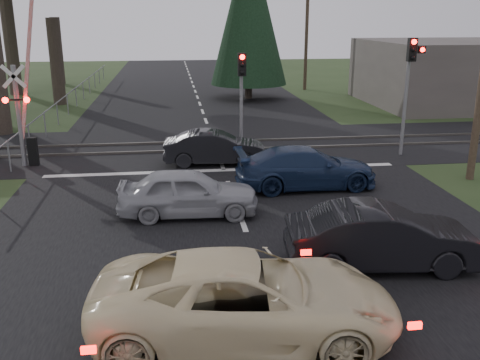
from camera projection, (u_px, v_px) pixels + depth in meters
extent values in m
plane|color=#283B1B|center=(260.00, 270.00, 12.11)|extent=(120.00, 120.00, 0.00)
cube|color=black|center=(219.00, 158.00, 21.59)|extent=(14.00, 100.00, 0.01)
cube|color=black|center=(215.00, 146.00, 23.48)|extent=(120.00, 8.00, 0.01)
cube|color=silver|center=(224.00, 170.00, 19.88)|extent=(13.00, 0.35, 0.00)
cube|color=#59544C|center=(217.00, 150.00, 22.71)|extent=(120.00, 0.12, 0.10)
cube|color=#59544C|center=(214.00, 141.00, 24.23)|extent=(120.00, 0.12, 0.10)
cylinder|color=slate|center=(19.00, 117.00, 19.92)|extent=(0.18, 0.18, 3.80)
cube|color=white|center=(13.00, 76.00, 19.39)|extent=(0.88, 0.03, 0.88)
cube|color=white|center=(13.00, 76.00, 19.39)|extent=(0.88, 0.03, 0.88)
cube|color=black|center=(16.00, 100.00, 19.66)|extent=(0.90, 0.06, 0.06)
sphere|color=#FF0C07|center=(5.00, 100.00, 19.54)|extent=(0.22, 0.22, 0.22)
sphere|color=#FF0C07|center=(27.00, 100.00, 19.64)|extent=(0.22, 0.22, 0.22)
cube|color=black|center=(33.00, 152.00, 20.36)|extent=(0.35, 0.25, 1.10)
cube|color=red|center=(28.00, 59.00, 19.37)|extent=(1.16, 0.10, 5.93)
cylinder|color=slate|center=(405.00, 109.00, 21.57)|extent=(0.14, 0.14, 3.80)
cube|color=black|center=(412.00, 50.00, 20.71)|extent=(0.32, 0.24, 0.90)
sphere|color=#FF0C07|center=(414.00, 42.00, 20.49)|extent=(0.20, 0.20, 0.20)
sphere|color=black|center=(413.00, 50.00, 20.58)|extent=(0.18, 0.18, 0.18)
sphere|color=black|center=(413.00, 58.00, 20.67)|extent=(0.18, 0.18, 0.18)
cube|color=black|center=(421.00, 50.00, 20.75)|extent=(0.28, 0.22, 0.28)
sphere|color=#FF0C07|center=(423.00, 50.00, 20.64)|extent=(0.18, 0.18, 0.18)
cylinder|color=slate|center=(241.00, 115.00, 22.00)|extent=(0.14, 0.14, 3.20)
cube|color=black|center=(242.00, 65.00, 21.22)|extent=(0.32, 0.24, 0.90)
sphere|color=#FF0C07|center=(242.00, 57.00, 21.01)|extent=(0.20, 0.20, 0.20)
sphere|color=black|center=(242.00, 65.00, 21.10)|extent=(0.18, 0.18, 0.18)
sphere|color=black|center=(242.00, 73.00, 21.19)|extent=(0.18, 0.18, 0.18)
cylinder|color=#4C3D2D|center=(307.00, 30.00, 40.26)|extent=(0.26, 0.26, 9.00)
cylinder|color=#4C3D2D|center=(255.00, 24.00, 63.95)|extent=(0.26, 0.26, 9.00)
cylinder|color=#473D33|center=(56.00, 62.00, 33.91)|extent=(0.80, 0.80, 5.40)
cylinder|color=#473D33|center=(11.00, 47.00, 37.96)|extent=(0.89, 0.89, 6.75)
cylinder|color=#473D33|center=(58.00, 51.00, 44.09)|extent=(0.80, 0.80, 5.40)
cylinder|color=#473D33|center=(248.00, 84.00, 36.89)|extent=(0.50, 0.50, 2.00)
cone|color=black|center=(249.00, 8.00, 35.41)|extent=(5.20, 5.20, 10.00)
cube|color=#59514C|center=(479.00, 72.00, 34.58)|extent=(14.00, 10.00, 4.00)
imported|color=beige|center=(246.00, 298.00, 9.41)|extent=(5.62, 3.03, 1.50)
imported|color=black|center=(383.00, 238.00, 12.07)|extent=(4.47, 1.92, 1.43)
imported|color=#96989D|center=(188.00, 193.00, 15.25)|extent=(4.05, 1.78, 1.36)
imported|color=#172645|center=(306.00, 168.00, 17.73)|extent=(4.74, 2.03, 1.36)
imported|color=black|center=(215.00, 148.00, 20.55)|extent=(4.00, 1.66, 1.29)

